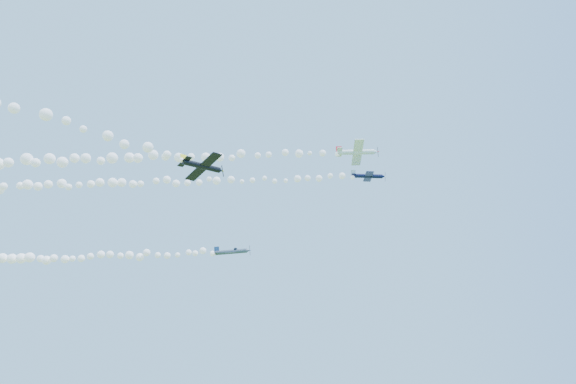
% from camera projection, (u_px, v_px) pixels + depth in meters
% --- Properties ---
extents(plane_white, '(8.07, 8.47, 2.43)m').
position_uv_depth(plane_white, '(357.00, 152.00, 89.42)').
color(plane_white, white).
extents(smoke_trail_white, '(71.66, 12.84, 3.32)m').
position_uv_depth(smoke_trail_white, '(152.00, 157.00, 90.74)').
color(smoke_trail_white, white).
extents(plane_navy, '(6.72, 7.11, 2.39)m').
position_uv_depth(plane_navy, '(368.00, 176.00, 91.55)').
color(plane_navy, '#0B1033').
extents(smoke_trail_navy, '(80.75, 11.91, 2.68)m').
position_uv_depth(smoke_trail_navy, '(149.00, 182.00, 93.98)').
color(smoke_trail_navy, white).
extents(plane_grey, '(7.73, 7.92, 2.46)m').
position_uv_depth(plane_grey, '(232.00, 252.00, 99.21)').
color(plane_grey, '#3E4B5B').
extents(smoke_trail_grey, '(63.08, 8.69, 3.40)m').
position_uv_depth(smoke_trail_grey, '(74.00, 257.00, 101.77)').
color(smoke_trail_grey, white).
extents(plane_black, '(5.94, 5.76, 2.04)m').
position_uv_depth(plane_black, '(203.00, 166.00, 60.77)').
color(plane_black, black).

